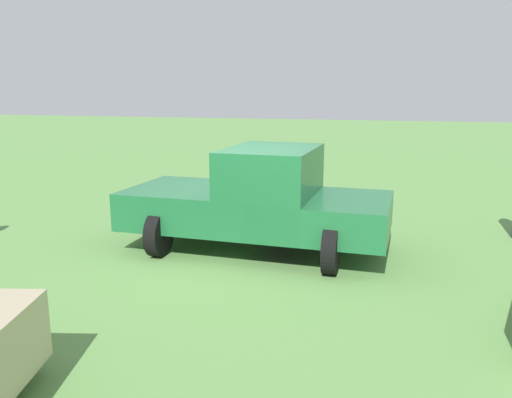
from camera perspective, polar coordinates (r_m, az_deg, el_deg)
ground_plane at (r=8.90m, az=-1.41°, el=-5.95°), size 80.00×80.00×0.00m
pickup_truck at (r=8.82m, az=0.72°, el=0.11°), size 2.52×4.58×1.80m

